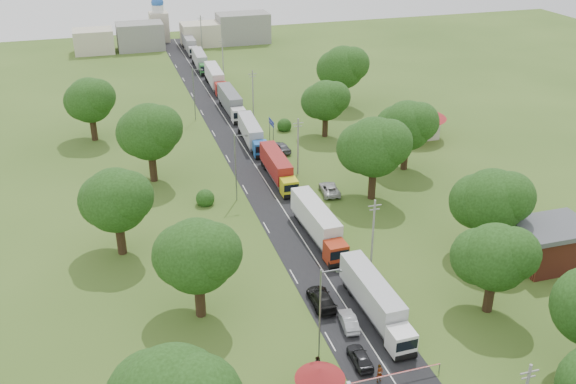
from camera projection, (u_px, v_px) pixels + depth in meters
name	position (u px, v px, depth m)	size (l,w,h in m)	color
ground	(307.00, 246.00, 79.47)	(260.00, 260.00, 0.00)	#37541C
road	(265.00, 181.00, 96.66)	(8.00, 200.00, 0.04)	black
boom_barrier	(381.00, 378.00, 57.23)	(9.22, 0.35, 1.18)	slate
guard_booth	(320.00, 380.00, 55.14)	(4.40, 4.40, 3.45)	beige
info_sign	(271.00, 126.00, 109.59)	(0.12, 3.10, 4.10)	slate
pole_1	(373.00, 234.00, 72.83)	(1.60, 0.24, 9.00)	gray
pole_2	(298.00, 146.00, 96.90)	(1.60, 0.24, 9.00)	gray
pole_3	(253.00, 93.00, 120.97)	(1.60, 0.24, 9.00)	gray
pole_4	(223.00, 57.00, 145.03)	(1.60, 0.24, 9.00)	gray
pole_5	(201.00, 32.00, 169.10)	(1.60, 0.24, 9.00)	gray
lamp_0	(322.00, 311.00, 58.44)	(2.03, 0.22, 10.00)	slate
lamp_1	(237.00, 164.00, 88.53)	(2.03, 0.22, 10.00)	slate
lamp_2	(195.00, 92.00, 118.61)	(2.03, 0.22, 10.00)	slate
tree_2	(495.00, 256.00, 64.88)	(8.00, 8.00, 10.10)	#382616
tree_3	(491.00, 200.00, 74.78)	(8.80, 8.80, 11.07)	#382616
tree_4	(374.00, 147.00, 88.16)	(9.60, 9.60, 12.05)	#382616
tree_5	(407.00, 125.00, 97.65)	(8.80, 8.80, 11.07)	#382616
tree_6	(325.00, 100.00, 110.69)	(8.00, 8.00, 10.10)	#382616
tree_7	(343.00, 67.00, 125.41)	(9.60, 9.60, 12.05)	#382616
tree_10	(197.00, 255.00, 63.91)	(8.80, 8.80, 11.07)	#382616
tree_11	(116.00, 200.00, 74.97)	(8.80, 8.80, 11.07)	#382616
tree_12	(149.00, 131.00, 93.47)	(9.60, 9.60, 12.05)	#382616
tree_13	(90.00, 100.00, 108.83)	(8.80, 8.80, 11.07)	#382616
house_brick	(551.00, 244.00, 74.79)	(8.60, 6.60, 5.20)	maroon
house_cream	(416.00, 118.00, 111.50)	(10.08, 10.08, 5.80)	beige
distant_town	(181.00, 34.00, 172.67)	(52.00, 8.00, 8.00)	gray
church	(159.00, 22.00, 177.48)	(5.00, 5.00, 12.30)	beige
truck_0	(375.00, 300.00, 65.84)	(2.65, 14.26, 3.95)	white
truck_1	(318.00, 223.00, 80.32)	(2.92, 14.72, 4.07)	#9F2A12
truck_2	(278.00, 167.00, 96.22)	(2.54, 13.74, 3.81)	gold
truck_3	(252.00, 133.00, 109.13)	(3.01, 13.96, 3.86)	#1C58AB
truck_4	(231.00, 102.00, 124.04)	(2.54, 14.79, 4.10)	silver
truck_5	(215.00, 78.00, 138.96)	(3.00, 15.03, 4.16)	#AB201A
truck_6	(200.00, 60.00, 153.05)	(2.81, 13.83, 3.83)	#2A7232
truck_7	(189.00, 44.00, 168.17)	(2.61, 13.92, 3.86)	beige
car_lane_front	(360.00, 357.00, 59.97)	(1.61, 4.01, 1.37)	black
car_lane_mid	(348.00, 321.00, 64.94)	(1.42, 4.07, 1.34)	#A2A4AA
car_lane_rear	(321.00, 299.00, 68.19)	(2.18, 5.36, 1.56)	black
car_verge_near	(329.00, 189.00, 92.49)	(2.39, 5.19, 1.44)	#B4B4B4
car_verge_far	(281.00, 147.00, 106.63)	(1.97, 4.89, 1.67)	#525359
pedestrian_near	(380.00, 374.00, 57.66)	(0.68, 0.45, 1.86)	gray
pedestrian_booth	(318.00, 366.00, 58.47)	(0.95, 0.74, 1.96)	gray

